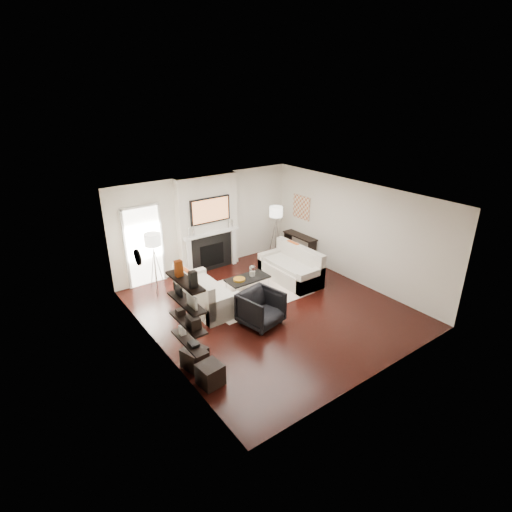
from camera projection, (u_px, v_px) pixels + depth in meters
room_envelope at (272, 256)px, 8.97m from camera, size 6.00×6.00×6.00m
chimney_breast at (208, 224)px, 11.11m from camera, size 1.80×0.25×2.70m
fireplace_surround at (212, 253)px, 11.33m from camera, size 1.30×0.02×1.04m
firebox at (212, 255)px, 11.36m from camera, size 0.75×0.02×0.65m
mantel_pilaster_l at (189, 258)px, 10.91m from camera, size 0.12×0.08×1.10m
mantel_pilaster_r at (234, 246)px, 11.69m from camera, size 0.12×0.08×1.10m
mantel_shelf at (212, 233)px, 11.06m from camera, size 1.70×0.18×0.07m
tv_body at (210, 210)px, 10.82m from camera, size 1.20×0.06×0.70m
tv_screen at (211, 210)px, 10.80m from camera, size 1.10×0.00×0.62m
candlestick_l_tall at (194, 231)px, 10.70m from camera, size 0.04×0.04×0.30m
candlestick_l_short at (189, 233)px, 10.64m from camera, size 0.04×0.04×0.24m
candlestick_r_tall at (228, 223)px, 11.29m from camera, size 0.04×0.04×0.30m
candlestick_r_short at (232, 223)px, 11.38m from camera, size 0.04×0.04×0.24m
hallway_panel at (144, 247)px, 10.30m from camera, size 0.90×0.02×2.10m
door_trim_l at (126, 251)px, 10.03m from camera, size 0.06×0.06×2.16m
door_trim_r at (162, 243)px, 10.55m from camera, size 0.06×0.06×2.16m
door_trim_top at (140, 207)px, 9.87m from camera, size 1.02×0.06×0.06m
rug at (251, 292)px, 10.26m from camera, size 2.60×2.00×0.01m
loveseat_left_base at (206, 298)px, 9.52m from camera, size 0.85×1.80×0.42m
loveseat_left_back at (193, 290)px, 9.21m from camera, size 0.18×1.80×0.80m
loveseat_left_arm_n at (224, 309)px, 8.88m from camera, size 0.85×0.18×0.60m
loveseat_left_arm_s at (190, 283)px, 10.08m from camera, size 0.85×0.18×0.60m
loveseat_left_cushion at (208, 288)px, 9.44m from camera, size 0.63×1.44×0.10m
pillow_left_orange at (186, 278)px, 9.36m from camera, size 0.10×0.42×0.42m
pillow_left_charcoal at (199, 288)px, 8.91m from camera, size 0.10×0.40×0.40m
loveseat_right_base at (290, 273)px, 10.80m from camera, size 0.85×1.80×0.42m
loveseat_right_back at (300, 260)px, 10.86m from camera, size 0.18×1.80×0.80m
loveseat_right_arm_n at (311, 281)px, 10.16m from camera, size 0.85×0.18×0.60m
loveseat_right_arm_s at (272, 260)px, 11.37m from camera, size 0.85×0.18×0.60m
loveseat_right_cushion at (289, 265)px, 10.67m from camera, size 0.63×1.44×0.10m
pillow_right_orange at (293, 249)px, 11.00m from camera, size 0.10×0.42×0.42m
pillow_right_charcoal at (308, 257)px, 10.56m from camera, size 0.10×0.40×0.40m
coffee_table at (248, 278)px, 10.07m from camera, size 1.10×0.55×0.04m
coffee_leg_nw at (236, 295)px, 9.72m from camera, size 0.02×0.02×0.38m
coffee_leg_ne at (268, 284)px, 10.26m from camera, size 0.02×0.02×0.38m
coffee_leg_sw at (226, 288)px, 10.05m from camera, size 0.02×0.02×0.38m
coffee_leg_se at (258, 278)px, 10.59m from camera, size 0.02×0.02×0.38m
hurricane_glass at (252, 271)px, 10.09m from camera, size 0.15×0.15×0.26m
hurricane_candle at (252, 274)px, 10.12m from camera, size 0.10×0.10×0.15m
copper_bowl at (239, 279)px, 9.92m from camera, size 0.30×0.30×0.05m
armchair at (261, 307)px, 8.72m from camera, size 0.96×0.92×0.85m
lamp_left_post at (156, 271)px, 9.99m from camera, size 0.02×0.02×1.20m
lamp_left_shade at (152, 240)px, 9.66m from camera, size 0.40×0.40×0.30m
lamp_left_leg_a at (160, 270)px, 10.05m from camera, size 0.25×0.02×1.23m
lamp_left_leg_b at (152, 271)px, 10.04m from camera, size 0.14×0.22×1.23m
lamp_left_leg_c at (155, 273)px, 9.89m from camera, size 0.14×0.22×1.23m
lamp_right_post at (276, 238)px, 12.16m from camera, size 0.02×0.02×1.20m
lamp_right_shade at (276, 212)px, 11.83m from camera, size 0.40×0.40×0.30m
lamp_right_leg_a at (278, 238)px, 12.22m from camera, size 0.25×0.02×1.23m
lamp_right_leg_b at (272, 238)px, 12.20m from camera, size 0.14×0.22×1.23m
lamp_right_leg_c at (276, 240)px, 12.06m from camera, size 0.14×0.22×1.23m
console_top at (300, 236)px, 12.00m from camera, size 0.35×1.20×0.04m
console_leg_n at (312, 253)px, 11.74m from camera, size 0.30×0.04×0.71m
console_leg_s at (288, 242)px, 12.56m from camera, size 0.30×0.04×0.71m
wall_art at (301, 207)px, 11.89m from camera, size 0.03×0.70×0.70m
shelf_bottom at (189, 342)px, 7.06m from camera, size 0.25×1.00×0.03m
shelf_lower at (188, 322)px, 6.90m from camera, size 0.25×1.00×0.04m
shelf_upper at (186, 302)px, 6.75m from camera, size 0.25×1.00×0.04m
shelf_top at (185, 281)px, 6.59m from camera, size 0.25×1.00×0.04m
decor_magfile_a at (193, 279)px, 6.29m from camera, size 0.12×0.10×0.28m
decor_magfile_b at (179, 268)px, 6.67m from camera, size 0.12×0.10×0.28m
decor_frame_a at (192, 301)px, 6.53m from camera, size 0.04×0.30×0.22m
decor_frame_b at (179, 291)px, 6.91m from camera, size 0.04×0.22×0.18m
decor_wine_rack at (193, 322)px, 6.70m from camera, size 0.18×0.25×0.20m
decor_box_small at (181, 312)px, 7.08m from camera, size 0.15×0.12×0.12m
decor_books at (193, 344)px, 6.93m from camera, size 0.14×0.20×0.05m
decor_box_tall at (182, 330)px, 7.21m from camera, size 0.10×0.10×0.18m
clock_rim at (138, 257)px, 8.02m from camera, size 0.04×0.34×0.34m
clock_face at (139, 257)px, 8.04m from camera, size 0.01×0.29×0.29m
ottoman_near at (195, 358)px, 7.45m from camera, size 0.50×0.50×0.40m
ottoman_far at (210, 374)px, 7.01m from camera, size 0.44×0.44×0.40m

